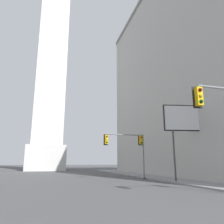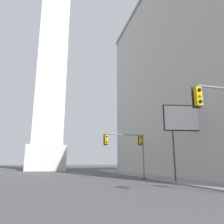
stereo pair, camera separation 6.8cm
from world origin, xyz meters
The scene contains 5 objects.
sidewalk_right centered at (14.82, 20.78, 0.07)m, with size 5.00×69.26×0.15m, color gray.
building_right centered at (27.36, 26.94, 16.32)m, with size 23.33×42.80×32.62m.
obelisk centered at (0.00, 57.72, 30.88)m, with size 9.38×9.38×64.71m.
traffic_light_mid_right centered at (10.42, 24.93, 4.16)m, with size 5.32×0.53×5.44m.
billboard_sign centered at (14.84, 18.80, 6.31)m, with size 5.47×1.21×7.95m.
Camera 2 is at (0.93, -0.83, 1.95)m, focal length 35.00 mm.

